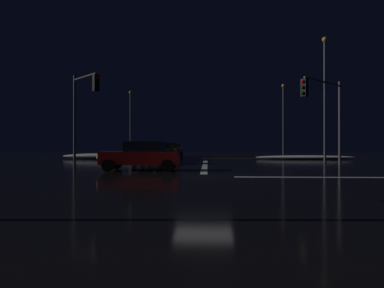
% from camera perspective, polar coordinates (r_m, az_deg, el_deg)
% --- Properties ---
extents(ground, '(120.00, 120.00, 0.10)m').
position_cam_1_polar(ground, '(15.34, 1.84, -5.50)').
color(ground, black).
extents(stop_line_north, '(0.35, 15.05, 0.01)m').
position_cam_1_polar(stop_line_north, '(24.07, 2.09, -3.43)').
color(stop_line_north, white).
rests_on(stop_line_north, ground).
extents(centre_line_ns, '(22.00, 0.15, 0.01)m').
position_cam_1_polar(centre_line_ns, '(35.66, 2.24, -2.37)').
color(centre_line_ns, yellow).
rests_on(centre_line_ns, ground).
extents(snow_bank_left_curb, '(8.93, 1.50, 0.56)m').
position_cam_1_polar(snow_bank_left_curb, '(35.52, -13.40, -1.92)').
color(snow_bank_left_curb, white).
rests_on(snow_bank_left_curb, ground).
extents(snow_bank_right_curb, '(9.49, 1.50, 0.38)m').
position_cam_1_polar(snow_bank_right_curb, '(35.64, 17.80, -2.06)').
color(snow_bank_right_curb, white).
rests_on(snow_bank_right_curb, ground).
extents(sedan_black, '(2.02, 4.33, 1.57)m').
position_cam_1_polar(sedan_black, '(26.35, -6.65, -1.41)').
color(sedan_black, black).
rests_on(sedan_black, ground).
extents(sedan_green, '(2.02, 4.33, 1.57)m').
position_cam_1_polar(sedan_green, '(31.74, -4.80, -1.20)').
color(sedan_green, '#14512D').
rests_on(sedan_green, ground).
extents(sedan_orange, '(2.02, 4.33, 1.57)m').
position_cam_1_polar(sedan_orange, '(36.91, -3.53, -1.05)').
color(sedan_orange, '#C66014').
rests_on(sedan_orange, ground).
extents(sedan_white, '(2.02, 4.33, 1.57)m').
position_cam_1_polar(sedan_white, '(43.64, -2.99, -0.92)').
color(sedan_white, silver).
rests_on(sedan_white, ground).
extents(sedan_red_crossing, '(4.33, 2.02, 1.57)m').
position_cam_1_polar(sedan_red_crossing, '(19.38, -8.15, -1.86)').
color(sedan_red_crossing, maroon).
rests_on(sedan_red_crossing, ground).
extents(traffic_signal_ne, '(3.57, 3.57, 5.69)m').
position_cam_1_polar(traffic_signal_ne, '(24.31, 20.65, 5.98)').
color(traffic_signal_ne, '#4C4C51').
rests_on(traffic_signal_ne, ground).
extents(traffic_signal_nw, '(2.55, 2.55, 6.25)m').
position_cam_1_polar(traffic_signal_nw, '(25.10, -17.13, 6.44)').
color(traffic_signal_nw, '#4C4C51').
rests_on(traffic_signal_nw, ground).
extents(streetlamp_left_far, '(0.44, 0.44, 8.43)m').
position_cam_1_polar(streetlamp_left_far, '(46.86, -9.88, 4.15)').
color(streetlamp_left_far, '#424247').
rests_on(streetlamp_left_far, ground).
extents(streetlamp_right_far, '(0.44, 0.44, 9.18)m').
position_cam_1_polar(streetlamp_right_far, '(46.81, 14.51, 4.63)').
color(streetlamp_right_far, '#424247').
rests_on(streetlamp_right_far, ground).
extents(streetlamp_right_near, '(0.44, 0.44, 10.32)m').
position_cam_1_polar(streetlamp_right_near, '(31.49, 20.61, 8.05)').
color(streetlamp_right_near, '#424247').
rests_on(streetlamp_right_near, ground).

